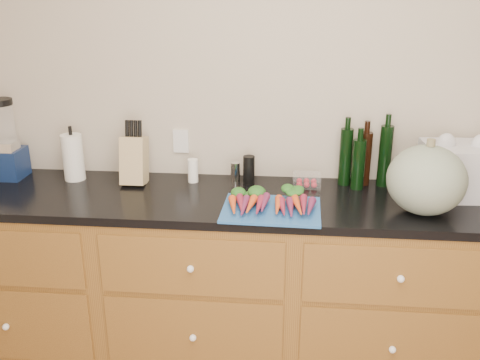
# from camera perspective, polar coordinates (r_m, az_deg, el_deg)

# --- Properties ---
(wall_back) EXTENTS (4.10, 0.05, 2.60)m
(wall_back) POSITION_cam_1_polar(r_m,az_deg,el_deg) (2.74, 6.17, 7.61)
(wall_back) COLOR #BFB19E
(wall_back) RESTS_ON ground
(cabinets) EXTENTS (3.60, 0.64, 0.90)m
(cabinets) POSITION_cam_1_polar(r_m,az_deg,el_deg) (2.75, 5.56, -11.49)
(cabinets) COLOR brown
(cabinets) RESTS_ON ground
(countertop) EXTENTS (3.64, 0.62, 0.04)m
(countertop) POSITION_cam_1_polar(r_m,az_deg,el_deg) (2.54, 5.91, -2.38)
(countertop) COLOR black
(countertop) RESTS_ON cabinets
(cutting_board) EXTENTS (0.44, 0.34, 0.01)m
(cutting_board) POSITION_cam_1_polar(r_m,az_deg,el_deg) (2.38, 3.36, -3.19)
(cutting_board) COLOR #21569B
(cutting_board) RESTS_ON countertop
(carrots) EXTENTS (0.38, 0.28, 0.05)m
(carrots) POSITION_cam_1_polar(r_m,az_deg,el_deg) (2.41, 3.40, -2.24)
(carrots) COLOR #EF501C
(carrots) RESTS_ON cutting_board
(squash) EXTENTS (0.34, 0.34, 0.31)m
(squash) POSITION_cam_1_polar(r_m,az_deg,el_deg) (2.45, 19.26, 0.01)
(squash) COLOR slate
(squash) RESTS_ON countertop
(blender_appliance) EXTENTS (0.16, 0.16, 0.41)m
(blender_appliance) POSITION_cam_1_polar(r_m,az_deg,el_deg) (2.99, -23.79, 3.55)
(blender_appliance) COLOR #0F204A
(blender_appliance) RESTS_ON countertop
(paper_towel) EXTENTS (0.11, 0.11, 0.24)m
(paper_towel) POSITION_cam_1_polar(r_m,az_deg,el_deg) (2.86, -17.37, 2.32)
(paper_towel) COLOR white
(paper_towel) RESTS_ON countertop
(knife_block) EXTENTS (0.12, 0.12, 0.24)m
(knife_block) POSITION_cam_1_polar(r_m,az_deg,el_deg) (2.73, -11.21, 2.07)
(knife_block) COLOR tan
(knife_block) RESTS_ON countertop
(grinder_salt) EXTENTS (0.05, 0.05, 0.12)m
(grinder_salt) POSITION_cam_1_polar(r_m,az_deg,el_deg) (2.72, -5.05, 1.01)
(grinder_salt) COLOR white
(grinder_salt) RESTS_ON countertop
(grinder_pepper) EXTENTS (0.06, 0.06, 0.14)m
(grinder_pepper) POSITION_cam_1_polar(r_m,az_deg,el_deg) (2.68, 0.95, 1.08)
(grinder_pepper) COLOR black
(grinder_pepper) RESTS_ON countertop
(canister_chrome) EXTENTS (0.05, 0.05, 0.11)m
(canister_chrome) POSITION_cam_1_polar(r_m,az_deg,el_deg) (2.69, -0.51, 0.77)
(canister_chrome) COLOR silver
(canister_chrome) RESTS_ON countertop
(tomato_box) EXTENTS (0.14, 0.11, 0.06)m
(tomato_box) POSITION_cam_1_polar(r_m,az_deg,el_deg) (2.68, 7.13, -0.01)
(tomato_box) COLOR white
(tomato_box) RESTS_ON countertop
(bottles) EXTENTS (0.25, 0.13, 0.31)m
(bottles) POSITION_cam_1_polar(r_m,az_deg,el_deg) (2.71, 13.07, 2.22)
(bottles) COLOR black
(bottles) RESTS_ON countertop
(grocery_bag) EXTENTS (0.35, 0.29, 0.25)m
(grocery_bag) POSITION_cam_1_polar(r_m,az_deg,el_deg) (2.73, 22.37, 0.96)
(grocery_bag) COLOR silver
(grocery_bag) RESTS_ON countertop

